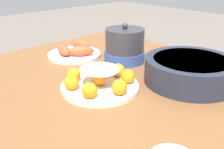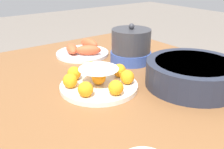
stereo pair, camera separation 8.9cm
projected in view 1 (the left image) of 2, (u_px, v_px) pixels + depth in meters
name	position (u px, v px, depth m)	size (l,w,h in m)	color
dining_table	(123.00, 106.00, 0.97)	(1.23, 0.98, 0.77)	brown
cake_plate	(99.00, 81.00, 0.87)	(0.26, 0.26, 0.08)	silver
serving_bowl	(190.00, 70.00, 0.91)	(0.32, 0.32, 0.09)	#232838
seafood_platter	(75.00, 52.00, 1.19)	(0.24, 0.24, 0.06)	silver
warming_pot	(125.00, 46.00, 1.11)	(0.17, 0.17, 0.17)	#334C99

